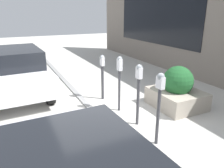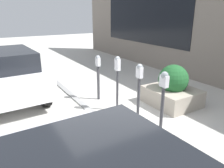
{
  "view_description": "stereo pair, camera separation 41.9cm",
  "coord_description": "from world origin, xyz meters",
  "px_view_note": "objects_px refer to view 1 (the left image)",
  "views": [
    {
      "loc": [
        -4.17,
        1.86,
        2.44
      ],
      "look_at": [
        0.0,
        -0.16,
        0.9
      ],
      "focal_mm": 35.0,
      "sensor_mm": 36.0,
      "label": 1
    },
    {
      "loc": [
        -3.97,
        2.23,
        2.44
      ],
      "look_at": [
        0.0,
        -0.16,
        0.9
      ],
      "focal_mm": 35.0,
      "sensor_mm": 36.0,
      "label": 2
    }
  ],
  "objects_px": {
    "parking_meter_nearest": "(159,97)",
    "parked_car_middle": "(14,71)",
    "parking_meter_fourth": "(102,73)",
    "parking_meter_middle": "(119,74)",
    "parking_meter_second": "(139,86)",
    "planter_box": "(177,91)"
  },
  "relations": [
    {
      "from": "parking_meter_second",
      "to": "planter_box",
      "type": "distance_m",
      "value": 1.59
    },
    {
      "from": "parking_meter_nearest",
      "to": "planter_box",
      "type": "relative_size",
      "value": 1.09
    },
    {
      "from": "parking_meter_nearest",
      "to": "parking_meter_second",
      "type": "bearing_deg",
      "value": -5.46
    },
    {
      "from": "parking_meter_nearest",
      "to": "parking_meter_middle",
      "type": "xyz_separation_m",
      "value": [
        1.64,
        -0.05,
        -0.01
      ]
    },
    {
      "from": "parking_meter_middle",
      "to": "parked_car_middle",
      "type": "bearing_deg",
      "value": 44.03
    },
    {
      "from": "parking_meter_second",
      "to": "parked_car_middle",
      "type": "relative_size",
      "value": 0.36
    },
    {
      "from": "parking_meter_second",
      "to": "parking_meter_nearest",
      "type": "bearing_deg",
      "value": 174.54
    },
    {
      "from": "parking_meter_fourth",
      "to": "parking_meter_nearest",
      "type": "bearing_deg",
      "value": -179.74
    },
    {
      "from": "parking_meter_second",
      "to": "parking_meter_fourth",
      "type": "bearing_deg",
      "value": 2.95
    },
    {
      "from": "parking_meter_second",
      "to": "parking_meter_fourth",
      "type": "height_order",
      "value": "parking_meter_second"
    },
    {
      "from": "parking_meter_middle",
      "to": "planter_box",
      "type": "xyz_separation_m",
      "value": [
        -0.45,
        -1.49,
        -0.54
      ]
    },
    {
      "from": "parking_meter_middle",
      "to": "planter_box",
      "type": "height_order",
      "value": "parking_meter_middle"
    },
    {
      "from": "parked_car_middle",
      "to": "parking_meter_nearest",
      "type": "bearing_deg",
      "value": -153.01
    },
    {
      "from": "parking_meter_second",
      "to": "planter_box",
      "type": "bearing_deg",
      "value": -75.39
    },
    {
      "from": "parking_meter_nearest",
      "to": "parking_meter_second",
      "type": "relative_size",
      "value": 1.02
    },
    {
      "from": "parking_meter_nearest",
      "to": "parked_car_middle",
      "type": "height_order",
      "value": "parked_car_middle"
    },
    {
      "from": "parking_meter_nearest",
      "to": "parking_meter_second",
      "type": "height_order",
      "value": "parking_meter_nearest"
    },
    {
      "from": "parked_car_middle",
      "to": "parking_meter_second",
      "type": "bearing_deg",
      "value": -146.27
    },
    {
      "from": "parking_meter_fourth",
      "to": "parked_car_middle",
      "type": "distance_m",
      "value": 2.69
    },
    {
      "from": "parking_meter_fourth",
      "to": "parked_car_middle",
      "type": "relative_size",
      "value": 0.33
    },
    {
      "from": "parking_meter_nearest",
      "to": "parking_meter_fourth",
      "type": "bearing_deg",
      "value": 0.26
    },
    {
      "from": "planter_box",
      "to": "parked_car_middle",
      "type": "bearing_deg",
      "value": 53.28
    }
  ]
}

